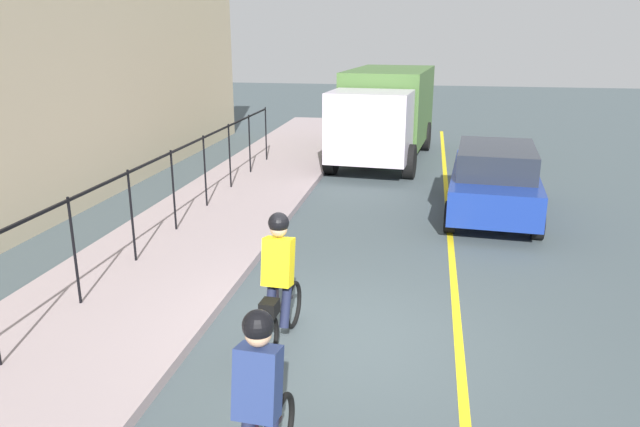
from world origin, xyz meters
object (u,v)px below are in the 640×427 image
(box_truck_background, at_px, (385,110))
(cyclist_follow, at_px, (260,412))
(patrol_sedan, at_px, (494,179))
(cyclist_lead, at_px, (279,283))

(box_truck_background, bearing_deg, cyclist_follow, 5.42)
(patrol_sedan, height_order, box_truck_background, box_truck_background)
(cyclist_follow, height_order, box_truck_background, box_truck_background)
(patrol_sedan, bearing_deg, cyclist_lead, 158.22)
(cyclist_follow, relative_size, box_truck_background, 0.27)
(cyclist_lead, distance_m, patrol_sedan, 7.33)
(cyclist_lead, height_order, box_truck_background, box_truck_background)
(cyclist_lead, xyz_separation_m, cyclist_follow, (-2.64, -0.49, 0.00))
(cyclist_lead, relative_size, cyclist_follow, 1.00)
(cyclist_follow, xyz_separation_m, patrol_sedan, (9.22, -2.75, -0.09))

